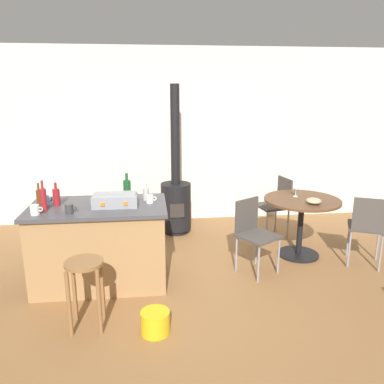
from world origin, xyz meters
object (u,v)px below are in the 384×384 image
at_px(wooden_stool, 85,279).
at_px(cup_3, 45,200).
at_px(folding_chair_far, 367,225).
at_px(cup_0, 150,199).
at_px(cup_2, 35,210).
at_px(dining_table, 301,213).
at_px(bottle_4, 39,198).
at_px(folding_chair_near, 254,230).
at_px(toolbox, 115,200).
at_px(plastic_bucket, 155,322).
at_px(bottle_0, 56,197).
at_px(bottle_3, 127,189).
at_px(cup_1, 69,209).
at_px(wood_stove, 176,198).
at_px(wine_glass, 296,188).
at_px(serving_bowl, 314,201).
at_px(bottle_1, 146,194).
at_px(folding_chair_left, 277,202).
at_px(bottle_2, 44,199).
at_px(kitchen_island, 100,244).

distance_m(wooden_stool, cup_3, 1.18).
xyz_separation_m(folding_chair_far, cup_0, (-2.53, -0.02, 0.40)).
distance_m(folding_chair_far, cup_2, 3.68).
distance_m(dining_table, bottle_4, 3.07).
relative_size(wooden_stool, folding_chair_near, 0.74).
height_order(toolbox, plastic_bucket, toolbox).
distance_m(bottle_0, cup_0, 0.97).
bearing_deg(dining_table, bottle_0, -172.03).
xyz_separation_m(bottle_3, cup_3, (-0.86, -0.13, -0.06)).
xyz_separation_m(folding_chair_near, cup_3, (-2.28, 0.03, 0.43)).
bearing_deg(cup_1, folding_chair_near, 9.63).
bearing_deg(dining_table, folding_chair_far, -31.33).
height_order(cup_0, plastic_bucket, cup_0).
height_order(wood_stove, cup_0, wood_stove).
bearing_deg(cup_3, bottle_0, -27.56).
xyz_separation_m(cup_2, plastic_bucket, (1.13, -0.74, -0.83)).
distance_m(wine_glass, plastic_bucket, 2.52).
bearing_deg(folding_chair_far, folding_chair_near, 178.55).
bearing_deg(serving_bowl, folding_chair_far, -17.04).
xyz_separation_m(toolbox, cup_2, (-0.75, -0.21, -0.02)).
bearing_deg(cup_1, bottle_1, 27.97).
xyz_separation_m(folding_chair_left, cup_2, (-2.92, -1.41, 0.43)).
bearing_deg(folding_chair_near, cup_0, -177.15).
distance_m(cup_2, wine_glass, 3.06).
bearing_deg(folding_chair_near, wooden_stool, -152.45).
height_order(wine_glass, serving_bowl, wine_glass).
bearing_deg(folding_chair_left, cup_1, -151.59).
height_order(folding_chair_near, bottle_3, bottle_3).
xyz_separation_m(folding_chair_near, cup_1, (-1.96, -0.33, 0.43)).
relative_size(folding_chair_left, toolbox, 1.86).
xyz_separation_m(bottle_0, wine_glass, (2.81, 0.52, -0.12)).
distance_m(bottle_1, bottle_3, 0.23).
relative_size(folding_chair_left, bottle_2, 2.75).
relative_size(folding_chair_far, bottle_2, 2.83).
height_order(bottle_1, plastic_bucket, bottle_1).
bearing_deg(cup_3, dining_table, 6.26).
xyz_separation_m(kitchen_island, folding_chair_left, (2.35, 1.15, 0.06)).
bearing_deg(folding_chair_near, wood_stove, 120.02).
relative_size(folding_chair_far, wine_glass, 6.13).
height_order(toolbox, cup_3, toolbox).
distance_m(toolbox, cup_2, 0.78).
bearing_deg(bottle_2, wooden_stool, -56.29).
bearing_deg(bottle_1, kitchen_island, -164.36).
distance_m(cup_0, cup_3, 1.11).
relative_size(bottle_0, serving_bowl, 1.37).
bearing_deg(wine_glass, cup_0, -163.67).
distance_m(folding_chair_left, cup_0, 2.17).
bearing_deg(serving_bowl, bottle_0, -176.32).
bearing_deg(bottle_3, wine_glass, 8.71).
height_order(bottle_4, cup_1, bottle_4).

